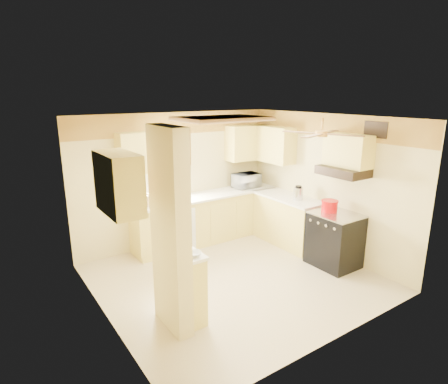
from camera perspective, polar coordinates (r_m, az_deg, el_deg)
floor at (r=6.08m, az=1.62°, el=-13.00°), size 4.00×4.00×0.00m
ceiling at (r=5.38m, az=1.82°, el=11.22°), size 4.00×4.00×0.00m
wall_back at (r=7.18m, az=-7.23°, el=1.96°), size 4.00×0.00×4.00m
wall_front at (r=4.30m, az=16.88°, el=-7.56°), size 4.00×0.00×4.00m
wall_left at (r=4.77m, az=-18.21°, el=-5.44°), size 0.00×3.80×3.80m
wall_right at (r=6.93m, az=15.22°, el=1.08°), size 0.00×3.80×3.80m
wallpaper_border at (r=7.00m, az=-7.44°, el=10.33°), size 4.00×0.02×0.40m
partition_column at (r=4.50m, az=-8.19°, el=-6.06°), size 0.20×0.70×2.50m
partition_ledge at (r=4.93m, az=-5.47°, el=-14.28°), size 0.25×0.55×0.90m
ledge_top at (r=4.71m, az=-5.62°, el=-9.29°), size 0.28×0.58×0.04m
lower_cabinets_back at (r=7.38m, az=-2.50°, el=-4.03°), size 3.00×0.60×0.90m
lower_cabinets_right at (r=7.34m, az=9.71°, el=-4.36°), size 0.60×1.40×0.90m
countertop_back at (r=7.23m, az=-2.50°, el=-0.53°), size 3.04×0.64×0.04m
countertop_right at (r=7.19m, az=9.82°, el=-0.83°), size 0.64×1.44×0.04m
dishwasher_panel at (r=6.78m, az=-6.51°, el=-6.04°), size 0.58×0.02×0.80m
window at (r=7.00m, az=-9.09°, el=4.06°), size 0.92×0.02×1.02m
upper_cab_back_left at (r=6.57m, az=-13.33°, el=5.80°), size 0.60×0.35×0.70m
upper_cab_back_right at (r=7.75m, az=3.55°, el=7.52°), size 0.90×0.35×0.70m
upper_cab_right at (r=7.56m, az=7.44°, el=7.24°), size 0.35×1.00×0.70m
upper_cab_left_wall at (r=4.42m, az=-15.75°, el=1.30°), size 0.35×0.75×0.70m
upper_cab_over_stove at (r=6.33m, az=18.39°, el=6.03°), size 0.35×0.76×0.52m
stove at (r=6.59m, az=16.49°, el=-6.95°), size 0.68×0.77×0.92m
range_hood at (r=6.32m, az=17.67°, el=3.02°), size 0.50×0.76×0.14m
poster_menu at (r=4.37m, az=-7.17°, el=1.59°), size 0.02×0.42×0.57m
poster_nashville at (r=4.56m, az=-6.90°, el=-6.38°), size 0.02×0.42×0.57m
ceiling_light_panel at (r=5.85m, az=-0.31°, el=11.09°), size 1.35×0.95×0.06m
ceiling_fan at (r=5.56m, az=14.63°, el=8.66°), size 1.15×1.15×0.26m
vent_grate at (r=6.21m, az=22.11°, el=8.80°), size 0.02×0.40×0.25m
microwave at (r=7.73m, az=3.43°, el=1.76°), size 0.54×0.37×0.30m
bowl at (r=4.59m, az=-4.64°, el=-9.39°), size 0.24×0.24×0.05m
dutch_oven at (r=6.51m, az=15.78°, el=-2.02°), size 0.29×0.29×0.19m
kettle at (r=6.97m, az=11.24°, el=-0.19°), size 0.17×0.17×0.26m
dish_rack at (r=6.70m, az=-10.72°, el=-1.25°), size 0.35×0.27×0.20m
utensil_crock at (r=7.08m, az=-6.78°, el=-0.10°), size 0.13×0.13×0.25m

